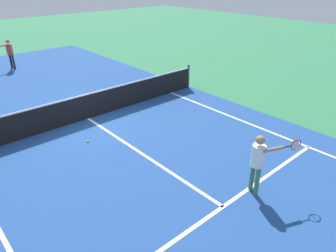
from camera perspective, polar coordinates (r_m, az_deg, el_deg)
name	(u,v)px	position (r m, az deg, el deg)	size (l,w,h in m)	color
ground_plane	(88,119)	(11.84, -14.49, 1.34)	(60.00, 60.00, 0.00)	#337F51
court_surface_inbounds	(88,119)	(11.84, -14.49, 1.34)	(10.62, 24.40, 0.00)	#234C93
line_sideline_right	(295,142)	(10.71, 22.27, -2.66)	(0.10, 11.89, 0.01)	white
line_service_near	(223,207)	(7.52, 10.10, -14.41)	(8.22, 0.10, 0.01)	white
line_center_service	(140,152)	(9.38, -5.17, -4.86)	(0.10, 6.40, 0.01)	white
net	(87,106)	(11.64, -14.76, 3.53)	(10.49, 0.09, 1.07)	#33383D
player_near	(259,158)	(7.58, 16.37, -5.73)	(1.04, 0.81, 1.57)	#3F7247
player_far	(9,51)	(19.37, -27.18, 12.19)	(1.19, 0.46, 1.61)	black
tennis_ball_near_net	(88,141)	(10.20, -14.53, -2.73)	(0.07, 0.07, 0.07)	#CCE033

